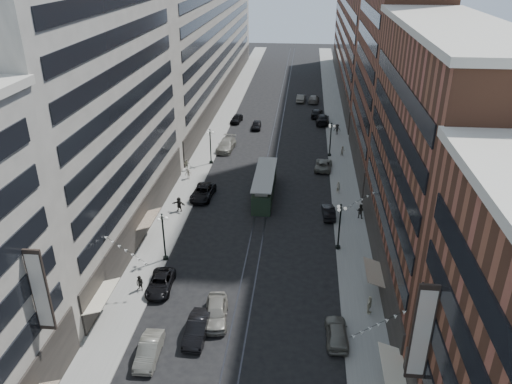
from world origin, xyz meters
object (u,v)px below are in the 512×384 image
at_px(pedestrian_2, 140,283).
at_px(car_extra_0, 314,99).
at_px(car_1, 149,350).
at_px(pedestrian_8, 338,187).
at_px(car_2, 160,283).
at_px(car_10, 329,212).
at_px(lamppost_se_mid, 331,138).
at_px(pedestrian_7, 360,211).
at_px(car_extra_1, 216,312).
at_px(car_12, 317,113).
at_px(streetcar, 265,186).
at_px(pedestrian_6, 187,165).
at_px(car_11, 323,165).
at_px(car_13, 256,125).
at_px(lamppost_sw_mid, 210,145).
at_px(car_14, 301,98).
at_px(car_9, 237,119).
at_px(lamppost_se_far, 340,225).
at_px(car_8, 226,145).
at_px(pedestrian_4, 369,305).
at_px(car_4, 337,332).
at_px(pedestrian_extra_2, 343,151).
at_px(car_5, 197,329).
at_px(lamppost_sw_far, 164,235).
at_px(car_extra_2, 322,119).
at_px(pedestrian_9, 337,129).
at_px(pedestrian_extra_1, 188,174).
at_px(pedestrian_5, 179,204).
at_px(car_7, 203,192).

relative_size(pedestrian_2, car_extra_0, 0.31).
relative_size(car_1, pedestrian_8, 2.79).
xyz_separation_m(car_2, car_10, (16.77, 16.51, 0.01)).
xyz_separation_m(lamppost_se_mid, pedestrian_7, (3.02, -20.62, -2.01)).
bearing_deg(car_extra_1, car_12, 74.71).
bearing_deg(car_2, streetcar, 65.94).
bearing_deg(pedestrian_6, car_11, -173.22).
bearing_deg(car_extra_0, pedestrian_6, 69.12).
xyz_separation_m(car_11, car_13, (-11.96, 18.01, -0.01)).
relative_size(lamppost_sw_mid, car_14, 1.15).
xyz_separation_m(car_12, pedestrian_6, (-19.67, -29.69, 0.27)).
bearing_deg(pedestrian_2, car_9, 102.90).
height_order(lamppost_se_far, car_9, lamppost_se_far).
bearing_deg(car_8, car_extra_1, -78.09).
distance_m(lamppost_sw_mid, pedestrian_4, 39.68).
height_order(streetcar, car_4, streetcar).
distance_m(car_14, pedestrian_extra_2, 32.98).
relative_size(lamppost_se_mid, pedestrian_8, 3.39).
bearing_deg(car_extra_0, lamppost_se_mid, 98.72).
bearing_deg(car_2, lamppost_se_far, 24.21).
distance_m(car_5, car_10, 25.58).
bearing_deg(pedestrian_8, lamppost_sw_far, 23.45).
bearing_deg(car_extra_2, car_4, 90.74).
height_order(streetcar, pedestrian_8, streetcar).
distance_m(lamppost_sw_far, car_11, 31.95).
distance_m(car_8, car_11, 17.18).
distance_m(lamppost_sw_mid, car_13, 18.71).
relative_size(car_9, car_11, 0.85).
xyz_separation_m(car_9, car_extra_2, (16.49, 0.98, 0.13)).
bearing_deg(pedestrian_9, car_10, -89.38).
distance_m(pedestrian_2, car_extra_2, 57.93).
bearing_deg(lamppost_sw_mid, car_8, 77.55).
distance_m(car_5, car_extra_2, 61.57).
bearing_deg(car_13, pedestrian_extra_1, -108.97).
bearing_deg(pedestrian_4, car_13, 41.40).
height_order(car_5, pedestrian_5, pedestrian_5).
xyz_separation_m(lamppost_se_far, pedestrian_2, (-19.39, -9.58, -2.13)).
height_order(lamppost_sw_far, pedestrian_8, lamppost_sw_far).
height_order(lamppost_se_far, car_extra_0, lamppost_se_far).
distance_m(car_5, pedestrian_4, 15.50).
relative_size(lamppost_se_far, car_4, 1.21).
relative_size(car_11, car_13, 1.24).
height_order(lamppost_se_mid, pedestrian_4, lamppost_se_mid).
distance_m(lamppost_sw_far, car_10, 21.18).
bearing_deg(car_7, pedestrian_extra_2, 44.41).
bearing_deg(car_4, pedestrian_extra_1, -59.29).
xyz_separation_m(pedestrian_8, car_extra_2, (-1.47, 30.92, -0.09)).
xyz_separation_m(lamppost_sw_far, car_7, (1.03, 15.26, -2.31)).
xyz_separation_m(car_14, car_extra_1, (-6.23, -73.24, 0.07)).
distance_m(car_4, car_8, 46.67).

